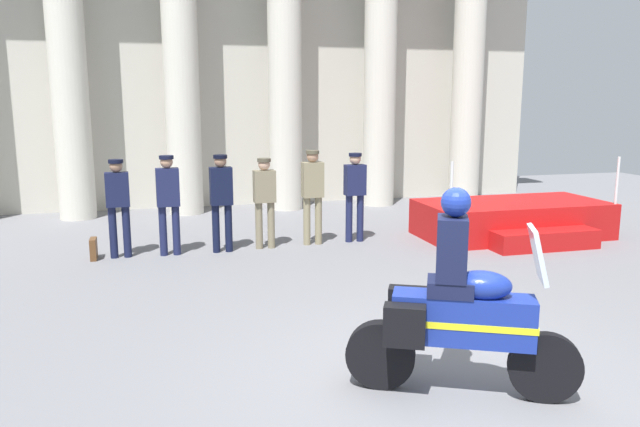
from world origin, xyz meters
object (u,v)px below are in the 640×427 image
Objects in this scene: officer_in_row_5 at (355,190)px; briefcase_on_ground at (94,249)px; officer_in_row_4 at (313,190)px; reviewing_stand at (514,220)px; officer_in_row_0 at (118,200)px; officer_in_row_1 at (168,197)px; officer_in_row_3 at (265,196)px; officer_in_row_2 at (221,195)px; motorcycle_with_rider at (455,310)px.

officer_in_row_5 is 4.71m from briefcase_on_ground.
officer_in_row_4 is at bearing 1.58° from briefcase_on_ground.
briefcase_on_ground is (-7.75, 0.31, -0.15)m from reviewing_stand.
officer_in_row_0 reaches higher than briefcase_on_ground.
officer_in_row_3 is at bearing 179.88° from officer_in_row_1.
officer_in_row_3 is 3.02m from briefcase_on_ground.
officer_in_row_2 is at bearing 3.17° from officer_in_row_3.
officer_in_row_0 is 4.63× the size of briefcase_on_ground.
officer_in_row_4 is at bearing -177.47° from officer_in_row_2.
officer_in_row_5 is at bearing 179.66° from officer_in_row_4.
motorcycle_with_rider is (-4.15, -5.58, 0.46)m from reviewing_stand.
officer_in_row_2 is (-5.60, 0.28, 0.67)m from reviewing_stand.
officer_in_row_1 reaches higher than officer_in_row_2.
reviewing_stand is at bearing 169.53° from officer_in_row_5.
officer_in_row_5 is at bearing 106.04° from motorcycle_with_rider.
officer_in_row_4 is at bearing -178.02° from officer_in_row_3.
briefcase_on_ground is at bearing 0.43° from officer_in_row_0.
officer_in_row_5 is (0.82, 0.03, -0.04)m from officer_in_row_4.
officer_in_row_1 is 1.06× the size of officer_in_row_3.
officer_in_row_3 is at bearing 175.81° from reviewing_stand.
officer_in_row_3 is (1.67, 0.06, -0.05)m from officer_in_row_1.
officer_in_row_0 is at bearing 2.70° from briefcase_on_ground.
officer_in_row_5 reaches higher than briefcase_on_ground.
officer_in_row_4 is 6.01m from motorcycle_with_rider.
officer_in_row_5 is at bearing -178.42° from officer_in_row_2.
motorcycle_with_rider is at bearing 115.90° from officer_in_row_0.
reviewing_stand is 2.21× the size of officer_in_row_3.
motorcycle_with_rider is at bearing -126.64° from reviewing_stand.
briefcase_on_ground is (-1.25, 0.02, -0.83)m from officer_in_row_1.
officer_in_row_2 is 1.68m from officer_in_row_4.
officer_in_row_4 is (2.57, 0.13, 0.01)m from officer_in_row_1.
briefcase_on_ground is at bearing -0.69° from officer_in_row_4.
officer_in_row_1 is 1.67m from officer_in_row_3.
officer_in_row_0 reaches higher than officer_in_row_3.
officer_in_row_3 is 1.72m from officer_in_row_5.
reviewing_stand is 2.06× the size of officer_in_row_4.
officer_in_row_5 is 4.65× the size of briefcase_on_ground.
officer_in_row_5 is (2.49, 0.17, -0.02)m from officer_in_row_2.
officer_in_row_1 is 1.00× the size of officer_in_row_2.
motorcycle_with_rider is 5.37× the size of briefcase_on_ground.
officer_in_row_4 reaches higher than officer_in_row_1.
officer_in_row_0 is 1.00× the size of officer_in_row_5.
officer_in_row_1 is at bearing -0.12° from officer_in_row_3.
motorcycle_with_rider reaches higher than officer_in_row_0.
officer_in_row_0 is 1.03× the size of officer_in_row_3.
officer_in_row_3 is at bearing 122.39° from motorcycle_with_rider.
briefcase_on_ground is at bearing 147.27° from motorcycle_with_rider.
reviewing_stand is 7.35m from officer_in_row_0.
officer_in_row_3 is 0.84× the size of motorcycle_with_rider.
officer_in_row_2 is at bearing 1.58° from officer_in_row_5.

